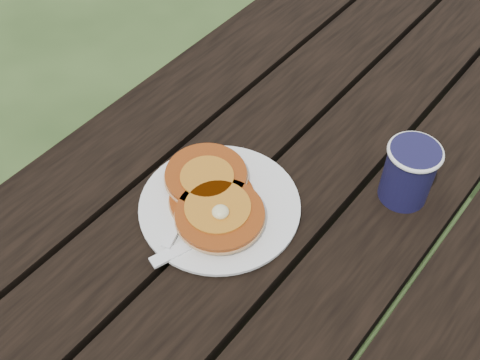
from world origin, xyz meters
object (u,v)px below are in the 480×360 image
Objects in this scene: picnic_table at (265,326)px; pancake_stack at (213,197)px; plate at (220,207)px; coffee_cup at (410,170)px.

pancake_stack is (-0.09, -0.04, 0.41)m from picnic_table.
plate reaches higher than picnic_table.
picnic_table is at bearing -128.10° from coffee_cup.
picnic_table is at bearing 24.05° from pancake_stack.
pancake_stack is 1.91× the size of coffee_cup.
coffee_cup reaches higher than picnic_table.
pancake_stack reaches higher than picnic_table.
picnic_table is at bearing 25.54° from plate.
pancake_stack is at bearing -167.38° from plate.
pancake_stack is (-0.01, -0.00, 0.02)m from plate.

